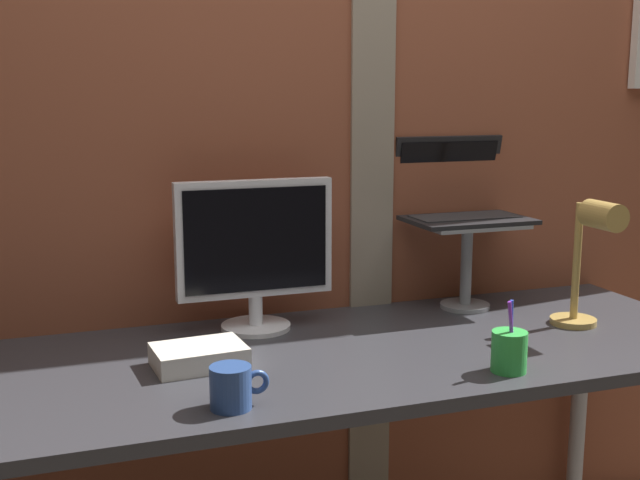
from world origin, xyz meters
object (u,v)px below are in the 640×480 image
laptop (456,196)px  pen_cup (509,351)px  desk_lamp (591,250)px  monitor (255,247)px  coffee_mug (232,387)px

laptop → pen_cup: laptop is taller
laptop → pen_cup: (-0.17, -0.56, -0.26)m
desk_lamp → laptop: bearing=117.8°
monitor → laptop: 0.62m
desk_lamp → monitor: bearing=160.2°
monitor → pen_cup: (0.44, -0.49, -0.17)m
monitor → coffee_mug: (-0.18, -0.49, -0.17)m
desk_lamp → coffee_mug: bearing=-168.3°
desk_lamp → pen_cup: bearing=-150.7°
laptop → desk_lamp: 0.42m
pen_cup → desk_lamp: bearing=29.3°
monitor → pen_cup: bearing=-48.1°
laptop → desk_lamp: bearing=-62.2°
laptop → coffee_mug: 1.01m
coffee_mug → laptop: bearing=35.4°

